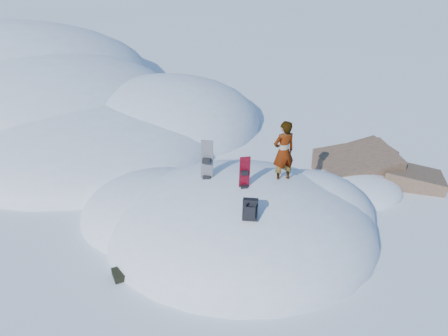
# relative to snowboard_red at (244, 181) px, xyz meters

# --- Properties ---
(ground) EXTENTS (120.00, 120.00, 0.00)m
(ground) POSITION_rel_snowboard_red_xyz_m (-0.07, 0.24, -1.65)
(ground) COLOR white
(ground) RESTS_ON ground
(snow_mound) EXTENTS (8.00, 6.00, 3.00)m
(snow_mound) POSITION_rel_snowboard_red_xyz_m (-0.24, 0.48, -1.65)
(snow_mound) COLOR white
(snow_mound) RESTS_ON ground
(snow_ridge) EXTENTS (21.50, 18.50, 6.40)m
(snow_ridge) POSITION_rel_snowboard_red_xyz_m (-10.50, 10.09, -1.65)
(snow_ridge) COLOR white
(snow_ridge) RESTS_ON ground
(rock_outcrop) EXTENTS (4.68, 4.41, 1.68)m
(rock_outcrop) POSITION_rel_snowboard_red_xyz_m (3.65, 3.25, -1.63)
(rock_outcrop) COLOR brown
(rock_outcrop) RESTS_ON ground
(snowboard_red) EXTENTS (0.28, 0.23, 1.36)m
(snowboard_red) POSITION_rel_snowboard_red_xyz_m (0.00, 0.00, 0.00)
(snowboard_red) COLOR #B10922
(snowboard_red) RESTS_ON snow_mound
(snowboard_dark) EXTENTS (0.32, 0.26, 1.62)m
(snowboard_dark) POSITION_rel_snowboard_red_xyz_m (-0.95, 0.49, -0.02)
(snowboard_dark) COLOR black
(snowboard_dark) RESTS_ON snow_mound
(backpack) EXTENTS (0.35, 0.41, 0.55)m
(backpack) POSITION_rel_snowboard_red_xyz_m (0.17, -1.08, -0.11)
(backpack) COLOR black
(backpack) RESTS_ON snow_mound
(gear_pile) EXTENTS (0.79, 0.64, 0.21)m
(gear_pile) POSITION_rel_snowboard_red_xyz_m (-2.53, -1.61, -1.55)
(gear_pile) COLOR black
(gear_pile) RESTS_ON ground
(person) EXTENTS (0.70, 0.62, 1.61)m
(person) POSITION_rel_snowboard_red_xyz_m (0.93, 0.64, 0.50)
(person) COLOR slate
(person) RESTS_ON snow_mound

